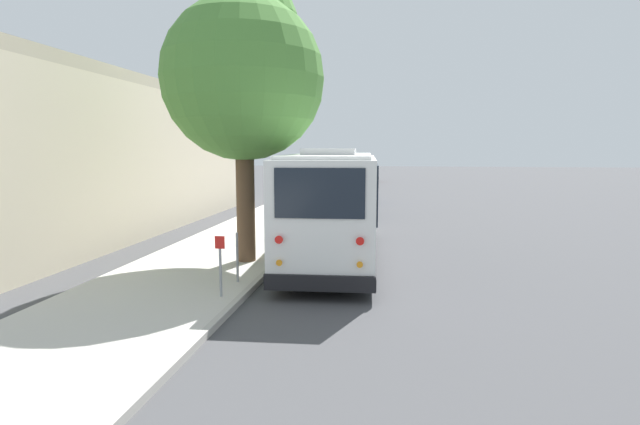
{
  "coord_description": "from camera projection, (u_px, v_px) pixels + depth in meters",
  "views": [
    {
      "loc": [
        -16.09,
        -1.58,
        3.42
      ],
      "look_at": [
        0.17,
        0.78,
        1.3
      ],
      "focal_mm": 28.0,
      "sensor_mm": 36.0,
      "label": 1
    }
  ],
  "objects": [
    {
      "name": "sign_post_far",
      "position": [
        237.0,
        257.0,
        12.22
      ],
      "size": [
        0.06,
        0.06,
        1.23
      ],
      "color": "gray",
      "rests_on": "sidewalk_slab"
    },
    {
      "name": "street_tree",
      "position": [
        244.0,
        69.0,
        14.06
      ],
      "size": [
        4.58,
        4.58,
        8.18
      ],
      "color": "brown",
      "rests_on": "sidewalk_slab"
    },
    {
      "name": "shuttle_bus",
      "position": [
        333.0,
        201.0,
        15.12
      ],
      "size": [
        8.91,
        3.09,
        3.42
      ],
      "rotation": [
        0.0,
        0.0,
        0.05
      ],
      "color": "white",
      "rests_on": "ground"
    },
    {
      "name": "sidewalk_slab",
      "position": [
        231.0,
        247.0,
        16.99
      ],
      "size": [
        80.0,
        4.04,
        0.15
      ],
      "primitive_type": "cube",
      "color": "beige",
      "rests_on": "ground"
    },
    {
      "name": "parked_sedan_white",
      "position": [
        362.0,
        185.0,
        38.33
      ],
      "size": [
        4.66,
        1.78,
        1.33
      ],
      "rotation": [
        0.0,
        0.0,
        0.01
      ],
      "color": "silver",
      "rests_on": "ground"
    },
    {
      "name": "curb_strip",
      "position": [
        291.0,
        249.0,
        16.69
      ],
      "size": [
        80.0,
        0.14,
        0.15
      ],
      "primitive_type": "cube",
      "color": "#AAA69D",
      "rests_on": "ground"
    },
    {
      "name": "sign_post_near",
      "position": [
        220.0,
        265.0,
        11.01
      ],
      "size": [
        0.06,
        0.22,
        1.36
      ],
      "color": "gray",
      "rests_on": "sidewalk_slab"
    },
    {
      "name": "parked_sedan_maroon",
      "position": [
        370.0,
        176.0,
        51.04
      ],
      "size": [
        4.75,
        1.87,
        1.31
      ],
      "rotation": [
        0.0,
        0.0,
        0.04
      ],
      "color": "maroon",
      "rests_on": "ground"
    },
    {
      "name": "parked_sedan_navy",
      "position": [
        345.0,
        204.0,
        25.15
      ],
      "size": [
        4.7,
        1.79,
        1.33
      ],
      "rotation": [
        0.0,
        0.0,
        -0.03
      ],
      "color": "#19234C",
      "rests_on": "ground"
    },
    {
      "name": "parked_sedan_blue",
      "position": [
        357.0,
        194.0,
        31.11
      ],
      "size": [
        4.34,
        1.89,
        1.28
      ],
      "rotation": [
        0.0,
        0.0,
        0.04
      ],
      "color": "navy",
      "rests_on": "ground"
    },
    {
      "name": "ground_plane",
      "position": [
        343.0,
        253.0,
        16.45
      ],
      "size": [
        160.0,
        160.0,
        0.0
      ],
      "primitive_type": "plane",
      "color": "#474749"
    },
    {
      "name": "parked_sedan_silver",
      "position": [
        368.0,
        180.0,
        44.79
      ],
      "size": [
        4.58,
        2.07,
        1.27
      ],
      "rotation": [
        0.0,
        0.0,
        0.08
      ],
      "color": "#A8AAAF",
      "rests_on": "ground"
    },
    {
      "name": "fire_hydrant",
      "position": [
        302.0,
        215.0,
        21.67
      ],
      "size": [
        0.22,
        0.22,
        0.81
      ],
      "color": "gold",
      "rests_on": "sidewalk_slab"
    },
    {
      "name": "building_backdrop",
      "position": [
        96.0,
        161.0,
        20.79
      ],
      "size": [
        20.99,
        6.28,
        6.12
      ],
      "color": "beige",
      "rests_on": "ground"
    }
  ]
}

